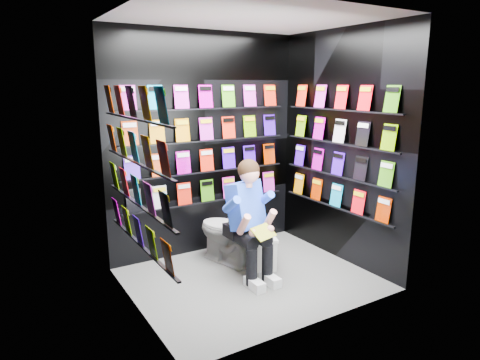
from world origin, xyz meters
TOP-DOWN VIEW (x-y plane):
  - floor at (0.00, 0.00)m, footprint 2.40×2.40m
  - ceiling at (0.00, 0.00)m, footprint 2.40×2.40m
  - wall_back at (0.00, 1.00)m, footprint 2.40×0.04m
  - wall_front at (0.00, -1.00)m, footprint 2.40×0.04m
  - wall_left at (-1.20, 0.00)m, footprint 0.04×2.00m
  - wall_right at (1.20, 0.00)m, footprint 0.04×2.00m
  - comics_back at (0.00, 0.97)m, footprint 2.10×0.06m
  - comics_left at (-1.17, 0.00)m, footprint 0.06×1.70m
  - comics_right at (1.17, 0.00)m, footprint 0.06×1.70m
  - toilet at (0.01, 0.52)m, footprint 0.61×0.84m
  - longbox at (0.31, 0.25)m, footprint 0.39×0.50m
  - longbox_lid at (0.31, 0.25)m, footprint 0.42×0.53m
  - reader at (0.01, 0.14)m, footprint 0.68×0.84m
  - held_comic at (0.01, -0.21)m, footprint 0.28×0.21m

SIDE VIEW (x-z plane):
  - floor at x=0.00m, z-range 0.00..0.00m
  - longbox at x=0.31m, z-range 0.00..0.33m
  - longbox_lid at x=0.31m, z-range 0.33..0.36m
  - toilet at x=0.01m, z-range 0.00..0.73m
  - held_comic at x=0.01m, z-range 0.53..0.63m
  - reader at x=0.01m, z-range 0.08..1.43m
  - wall_back at x=0.00m, z-range 0.00..2.60m
  - wall_front at x=0.00m, z-range 0.00..2.60m
  - wall_left at x=-1.20m, z-range 0.00..2.60m
  - wall_right at x=1.20m, z-range 0.00..2.60m
  - comics_back at x=0.00m, z-range 0.62..1.99m
  - comics_left at x=-1.17m, z-range 0.62..1.99m
  - comics_right at x=1.17m, z-range 0.62..1.99m
  - ceiling at x=0.00m, z-range 2.60..2.60m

